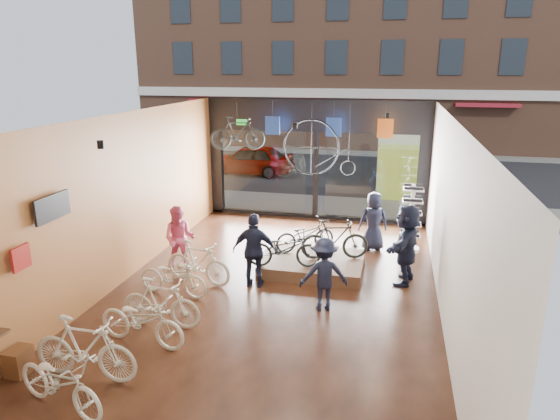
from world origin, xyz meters
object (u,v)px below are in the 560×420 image
(box_truck, at_px, (409,153))
(customer_5, at_px, (406,244))
(floor_bike_0, at_px, (60,382))
(floor_bike_5, at_px, (198,262))
(display_bike_mid, at_px, (335,240))
(floor_bike_3, at_px, (161,303))
(floor_bike_2, at_px, (142,321))
(penny_farthing, at_px, (323,149))
(floor_bike_1, at_px, (85,349))
(sunglasses_rack, at_px, (411,218))
(display_bike_right, at_px, (305,235))
(street_car, at_px, (250,159))
(customer_3, at_px, (324,274))
(customer_4, at_px, (373,221))
(customer_1, at_px, (180,239))
(display_platform, at_px, (313,264))
(customer_2, at_px, (255,251))
(floor_bike_4, at_px, (173,277))
(hung_bike, at_px, (237,133))
(display_bike_left, at_px, (284,248))

(box_truck, relative_size, customer_5, 3.87)
(floor_bike_0, distance_m, floor_bike_5, 4.56)
(display_bike_mid, height_order, customer_5, customer_5)
(floor_bike_3, bearing_deg, floor_bike_2, 177.95)
(penny_farthing, bearing_deg, floor_bike_1, -107.83)
(floor_bike_2, relative_size, sunglasses_rack, 0.95)
(floor_bike_3, xyz_separation_m, display_bike_right, (2.08, 3.82, 0.22))
(floor_bike_1, distance_m, sunglasses_rack, 8.66)
(floor_bike_5, distance_m, display_bike_right, 2.81)
(penny_farthing, bearing_deg, floor_bike_5, -118.08)
(street_car, height_order, display_bike_mid, street_car)
(floor_bike_3, xyz_separation_m, penny_farthing, (2.15, 6.13, 2.02))
(floor_bike_5, relative_size, customer_3, 1.09)
(floor_bike_3, height_order, sunglasses_rack, sunglasses_rack)
(floor_bike_5, relative_size, display_bike_mid, 1.03)
(floor_bike_3, relative_size, display_bike_right, 1.04)
(display_bike_mid, height_order, sunglasses_rack, sunglasses_rack)
(floor_bike_3, relative_size, sunglasses_rack, 0.88)
(floor_bike_5, xyz_separation_m, penny_farthing, (2.21, 4.14, 2.00))
(box_truck, bearing_deg, customer_4, -97.63)
(street_car, distance_m, floor_bike_5, 11.87)
(display_bike_mid, xyz_separation_m, customer_1, (-3.63, -0.80, 0.01))
(display_bike_mid, bearing_deg, customer_1, 87.32)
(floor_bike_2, height_order, display_platform, floor_bike_2)
(floor_bike_2, bearing_deg, floor_bike_5, 8.84)
(box_truck, distance_m, customer_5, 9.59)
(floor_bike_2, height_order, customer_5, customer_5)
(floor_bike_2, relative_size, customer_2, 1.02)
(floor_bike_4, bearing_deg, display_bike_mid, -49.40)
(box_truck, xyz_separation_m, customer_1, (-5.48, -10.04, -0.62))
(floor_bike_0, distance_m, floor_bike_2, 1.90)
(floor_bike_2, bearing_deg, customer_1, 20.84)
(hung_bike, bearing_deg, customer_2, -171.67)
(customer_3, bearing_deg, floor_bike_1, 26.30)
(box_truck, height_order, sunglasses_rack, box_truck)
(sunglasses_rack, bearing_deg, display_bike_mid, -138.05)
(floor_bike_1, bearing_deg, sunglasses_rack, -35.80)
(customer_2, bearing_deg, floor_bike_0, 66.70)
(floor_bike_0, bearing_deg, display_bike_left, -5.66)
(floor_bike_4, relative_size, floor_bike_5, 0.98)
(customer_1, height_order, sunglasses_rack, sunglasses_rack)
(display_bike_left, bearing_deg, display_bike_right, -24.32)
(street_car, relative_size, floor_bike_4, 2.47)
(customer_2, bearing_deg, floor_bike_5, 0.93)
(display_bike_right, xyz_separation_m, penny_farthing, (0.07, 2.31, 1.79))
(street_car, distance_m, floor_bike_0, 16.33)
(customer_3, bearing_deg, display_bike_left, -67.21)
(floor_bike_1, distance_m, display_platform, 5.84)
(customer_2, distance_m, customer_4, 3.84)
(floor_bike_5, relative_size, customer_2, 0.98)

